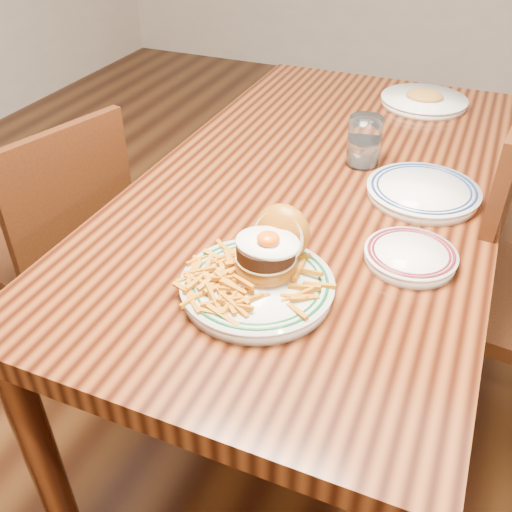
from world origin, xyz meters
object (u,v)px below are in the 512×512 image
at_px(main_plate, 261,272).
at_px(chair_left, 60,243).
at_px(table, 321,208).
at_px(side_plate, 411,255).

bearing_deg(main_plate, chair_left, 163.77).
xyz_separation_m(table, side_plate, (0.26, -0.27, 0.10)).
distance_m(table, side_plate, 0.39).
bearing_deg(chair_left, side_plate, 9.55).
bearing_deg(chair_left, main_plate, -5.42).
relative_size(main_plate, side_plate, 1.51).
xyz_separation_m(chair_left, side_plate, (1.02, -0.10, 0.31)).
distance_m(main_plate, side_plate, 0.31).
bearing_deg(table, side_plate, -45.76).
bearing_deg(side_plate, table, 157.71).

